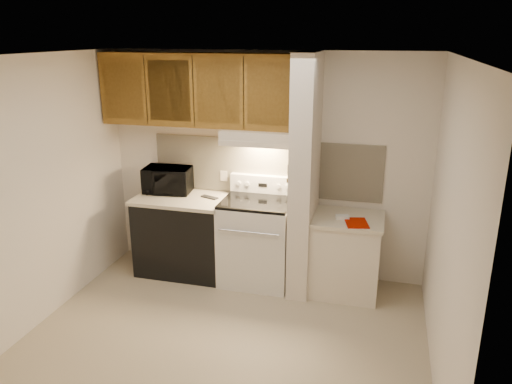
% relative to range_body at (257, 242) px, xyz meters
% --- Properties ---
extents(floor, '(3.60, 3.60, 0.00)m').
position_rel_range_body_xyz_m(floor, '(0.00, -1.16, -0.46)').
color(floor, '#BBAA8B').
rests_on(floor, ground).
extents(ceiling, '(3.60, 3.60, 0.00)m').
position_rel_range_body_xyz_m(ceiling, '(0.00, -1.16, 2.04)').
color(ceiling, white).
rests_on(ceiling, wall_back).
extents(wall_back, '(3.60, 2.50, 0.02)m').
position_rel_range_body_xyz_m(wall_back, '(0.00, 0.34, 0.79)').
color(wall_back, white).
rests_on(wall_back, floor).
extents(wall_left, '(0.02, 3.00, 2.50)m').
position_rel_range_body_xyz_m(wall_left, '(-1.80, -1.16, 0.79)').
color(wall_left, white).
rests_on(wall_left, floor).
extents(wall_right, '(0.02, 3.00, 2.50)m').
position_rel_range_body_xyz_m(wall_right, '(1.80, -1.16, 0.79)').
color(wall_right, white).
rests_on(wall_right, floor).
extents(backsplash, '(2.60, 0.02, 0.63)m').
position_rel_range_body_xyz_m(backsplash, '(0.00, 0.33, 0.78)').
color(backsplash, beige).
rests_on(backsplash, wall_back).
extents(range_body, '(0.76, 0.65, 0.92)m').
position_rel_range_body_xyz_m(range_body, '(0.00, 0.00, 0.00)').
color(range_body, silver).
rests_on(range_body, floor).
extents(oven_window, '(0.50, 0.01, 0.30)m').
position_rel_range_body_xyz_m(oven_window, '(0.00, -0.32, 0.04)').
color(oven_window, black).
rests_on(oven_window, range_body).
extents(oven_handle, '(0.65, 0.02, 0.02)m').
position_rel_range_body_xyz_m(oven_handle, '(0.00, -0.35, 0.26)').
color(oven_handle, silver).
rests_on(oven_handle, range_body).
extents(cooktop, '(0.74, 0.64, 0.03)m').
position_rel_range_body_xyz_m(cooktop, '(0.00, 0.00, 0.48)').
color(cooktop, black).
rests_on(cooktop, range_body).
extents(range_backguard, '(0.76, 0.08, 0.20)m').
position_rel_range_body_xyz_m(range_backguard, '(0.00, 0.28, 0.59)').
color(range_backguard, silver).
rests_on(range_backguard, range_body).
extents(range_display, '(0.10, 0.01, 0.04)m').
position_rel_range_body_xyz_m(range_display, '(0.00, 0.24, 0.59)').
color(range_display, black).
rests_on(range_display, range_backguard).
extents(range_knob_left_outer, '(0.05, 0.02, 0.05)m').
position_rel_range_body_xyz_m(range_knob_left_outer, '(-0.28, 0.24, 0.59)').
color(range_knob_left_outer, silver).
rests_on(range_knob_left_outer, range_backguard).
extents(range_knob_left_inner, '(0.05, 0.02, 0.05)m').
position_rel_range_body_xyz_m(range_knob_left_inner, '(-0.18, 0.24, 0.59)').
color(range_knob_left_inner, silver).
rests_on(range_knob_left_inner, range_backguard).
extents(range_knob_right_inner, '(0.05, 0.02, 0.05)m').
position_rel_range_body_xyz_m(range_knob_right_inner, '(0.18, 0.24, 0.59)').
color(range_knob_right_inner, silver).
rests_on(range_knob_right_inner, range_backguard).
extents(range_knob_right_outer, '(0.05, 0.02, 0.05)m').
position_rel_range_body_xyz_m(range_knob_right_outer, '(0.28, 0.24, 0.59)').
color(range_knob_right_outer, silver).
rests_on(range_knob_right_outer, range_backguard).
extents(dishwasher_front, '(1.00, 0.63, 0.87)m').
position_rel_range_body_xyz_m(dishwasher_front, '(-0.88, 0.01, -0.03)').
color(dishwasher_front, black).
rests_on(dishwasher_front, floor).
extents(left_countertop, '(1.04, 0.67, 0.04)m').
position_rel_range_body_xyz_m(left_countertop, '(-0.88, 0.01, 0.43)').
color(left_countertop, beige).
rests_on(left_countertop, dishwasher_front).
extents(spoon_rest, '(0.22, 0.13, 0.01)m').
position_rel_range_body_xyz_m(spoon_rest, '(-0.57, 0.06, 0.46)').
color(spoon_rest, black).
rests_on(spoon_rest, left_countertop).
extents(teal_jar, '(0.11, 0.11, 0.11)m').
position_rel_range_body_xyz_m(teal_jar, '(-1.23, 0.08, 0.50)').
color(teal_jar, '#206B5B').
rests_on(teal_jar, left_countertop).
extents(outlet, '(0.08, 0.01, 0.12)m').
position_rel_range_body_xyz_m(outlet, '(-0.48, 0.32, 0.64)').
color(outlet, beige).
rests_on(outlet, backsplash).
extents(microwave, '(0.57, 0.42, 0.29)m').
position_rel_range_body_xyz_m(microwave, '(-1.10, 0.15, 0.60)').
color(microwave, black).
rests_on(microwave, left_countertop).
extents(partition_pillar, '(0.22, 0.70, 2.50)m').
position_rel_range_body_xyz_m(partition_pillar, '(0.51, -0.01, 0.79)').
color(partition_pillar, beige).
rests_on(partition_pillar, floor).
extents(pillar_trim, '(0.01, 0.70, 0.04)m').
position_rel_range_body_xyz_m(pillar_trim, '(0.39, -0.01, 0.84)').
color(pillar_trim, brown).
rests_on(pillar_trim, partition_pillar).
extents(knife_strip, '(0.02, 0.42, 0.04)m').
position_rel_range_body_xyz_m(knife_strip, '(0.39, -0.06, 0.86)').
color(knife_strip, black).
rests_on(knife_strip, partition_pillar).
extents(knife_blade_a, '(0.01, 0.03, 0.16)m').
position_rel_range_body_xyz_m(knife_blade_a, '(0.38, -0.20, 0.76)').
color(knife_blade_a, silver).
rests_on(knife_blade_a, knife_strip).
extents(knife_handle_a, '(0.02, 0.02, 0.10)m').
position_rel_range_body_xyz_m(knife_handle_a, '(0.38, -0.20, 0.91)').
color(knife_handle_a, black).
rests_on(knife_handle_a, knife_strip).
extents(knife_blade_b, '(0.01, 0.04, 0.18)m').
position_rel_range_body_xyz_m(knife_blade_b, '(0.38, -0.14, 0.75)').
color(knife_blade_b, silver).
rests_on(knife_blade_b, knife_strip).
extents(knife_handle_b, '(0.02, 0.02, 0.10)m').
position_rel_range_body_xyz_m(knife_handle_b, '(0.38, -0.13, 0.91)').
color(knife_handle_b, black).
rests_on(knife_handle_b, knife_strip).
extents(knife_blade_c, '(0.01, 0.04, 0.20)m').
position_rel_range_body_xyz_m(knife_blade_c, '(0.38, -0.06, 0.74)').
color(knife_blade_c, silver).
rests_on(knife_blade_c, knife_strip).
extents(knife_handle_c, '(0.02, 0.02, 0.10)m').
position_rel_range_body_xyz_m(knife_handle_c, '(0.38, -0.07, 0.91)').
color(knife_handle_c, black).
rests_on(knife_handle_c, knife_strip).
extents(knife_blade_d, '(0.01, 0.04, 0.16)m').
position_rel_range_body_xyz_m(knife_blade_d, '(0.38, 0.03, 0.76)').
color(knife_blade_d, silver).
rests_on(knife_blade_d, knife_strip).
extents(knife_handle_d, '(0.02, 0.02, 0.10)m').
position_rel_range_body_xyz_m(knife_handle_d, '(0.38, 0.04, 0.91)').
color(knife_handle_d, black).
rests_on(knife_handle_d, knife_strip).
extents(knife_blade_e, '(0.01, 0.04, 0.18)m').
position_rel_range_body_xyz_m(knife_blade_e, '(0.38, 0.12, 0.75)').
color(knife_blade_e, silver).
rests_on(knife_blade_e, knife_strip).
extents(knife_handle_e, '(0.02, 0.02, 0.10)m').
position_rel_range_body_xyz_m(knife_handle_e, '(0.38, 0.10, 0.91)').
color(knife_handle_e, black).
rests_on(knife_handle_e, knife_strip).
extents(oven_mitt, '(0.03, 0.10, 0.24)m').
position_rel_range_body_xyz_m(oven_mitt, '(0.38, 0.17, 0.71)').
color(oven_mitt, gray).
rests_on(oven_mitt, partition_pillar).
extents(right_cab_base, '(0.70, 0.60, 0.81)m').
position_rel_range_body_xyz_m(right_cab_base, '(0.97, -0.01, -0.06)').
color(right_cab_base, beige).
rests_on(right_cab_base, floor).
extents(right_countertop, '(0.74, 0.64, 0.04)m').
position_rel_range_body_xyz_m(right_countertop, '(0.97, -0.01, 0.37)').
color(right_countertop, beige).
rests_on(right_countertop, right_cab_base).
extents(red_folder, '(0.28, 0.33, 0.01)m').
position_rel_range_body_xyz_m(red_folder, '(1.07, -0.16, 0.39)').
color(red_folder, '#A01100').
rests_on(red_folder, right_countertop).
extents(white_box, '(0.15, 0.12, 0.04)m').
position_rel_range_body_xyz_m(white_box, '(0.92, -0.06, 0.41)').
color(white_box, white).
rests_on(white_box, right_countertop).
extents(range_hood, '(0.78, 0.44, 0.15)m').
position_rel_range_body_xyz_m(range_hood, '(0.00, 0.12, 1.17)').
color(range_hood, beige).
rests_on(range_hood, upper_cabinets).
extents(hood_lip, '(0.78, 0.04, 0.06)m').
position_rel_range_body_xyz_m(hood_lip, '(0.00, -0.08, 1.12)').
color(hood_lip, beige).
rests_on(hood_lip, range_hood).
extents(upper_cabinets, '(2.18, 0.33, 0.77)m').
position_rel_range_body_xyz_m(upper_cabinets, '(-0.69, 0.17, 1.62)').
color(upper_cabinets, brown).
rests_on(upper_cabinets, wall_back).
extents(cab_door_a, '(0.46, 0.01, 0.63)m').
position_rel_range_body_xyz_m(cab_door_a, '(-1.51, 0.01, 1.62)').
color(cab_door_a, brown).
rests_on(cab_door_a, upper_cabinets).
extents(cab_gap_a, '(0.01, 0.01, 0.73)m').
position_rel_range_body_xyz_m(cab_gap_a, '(-1.23, 0.01, 1.62)').
color(cab_gap_a, black).
rests_on(cab_gap_a, upper_cabinets).
extents(cab_door_b, '(0.46, 0.01, 0.63)m').
position_rel_range_body_xyz_m(cab_door_b, '(-0.96, 0.01, 1.62)').
color(cab_door_b, brown).
rests_on(cab_door_b, upper_cabinets).
extents(cab_gap_b, '(0.01, 0.01, 0.73)m').
position_rel_range_body_xyz_m(cab_gap_b, '(-0.69, 0.01, 1.62)').
color(cab_gap_b, black).
rests_on(cab_gap_b, upper_cabinets).
extents(cab_door_c, '(0.46, 0.01, 0.63)m').
position_rel_range_body_xyz_m(cab_door_c, '(-0.42, 0.01, 1.62)').
color(cab_door_c, brown).
rests_on(cab_door_c, upper_cabinets).
extents(cab_gap_c, '(0.01, 0.01, 0.73)m').
position_rel_range_body_xyz_m(cab_gap_c, '(-0.14, 0.01, 1.62)').
color(cab_gap_c, black).
rests_on(cab_gap_c, upper_cabinets).
extents(cab_door_d, '(0.46, 0.01, 0.63)m').
position_rel_range_body_xyz_m(cab_door_d, '(0.13, 0.01, 1.62)').
color(cab_door_d, brown).
rests_on(cab_door_d, upper_cabinets).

